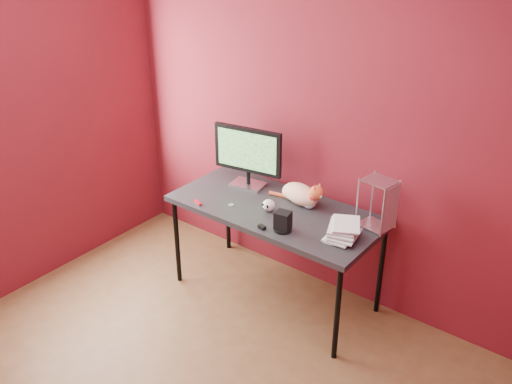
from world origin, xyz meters
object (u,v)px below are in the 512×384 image
Objects in this scene: monitor at (248,154)px; book_stack at (337,152)px; desk at (275,214)px; skull_mug at (269,205)px; speaker at (283,222)px; cat at (301,194)px.

book_stack reaches higher than monitor.
desk is 16.97× the size of skull_mug.
monitor is at bearing 157.28° from desk.
speaker is 0.60m from book_stack.
desk is at bearing 171.44° from book_stack.
monitor reaches higher than skull_mug.
book_stack is at bearing 2.62° from skull_mug.
monitor reaches higher than desk.
monitor is 0.46× the size of book_stack.
desk is 0.80m from book_stack.
cat reaches higher than desk.
cat is at bearing 97.09° from speaker.
book_stack is (0.50, -0.00, 0.53)m from skull_mug.
desk is 0.50m from monitor.
cat is 3.36× the size of speaker.
monitor is 0.72m from speaker.
speaker is at bearing -45.70° from desk.
desk is at bearing -32.67° from monitor.
skull_mug is at bearing 179.48° from book_stack.
monitor is at bearing 151.12° from skull_mug.
book_stack is at bearing 18.80° from speaker.
monitor reaches higher than speaker.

